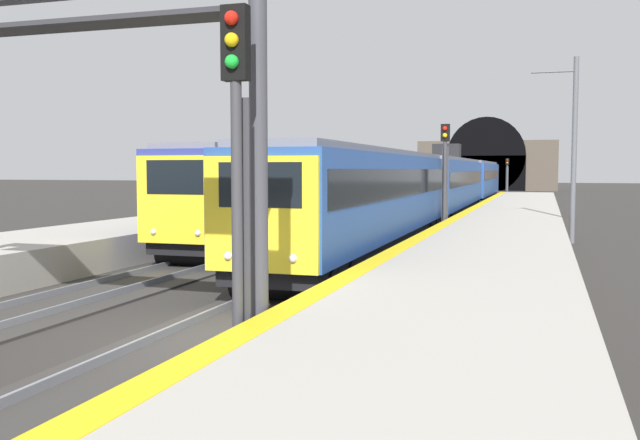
% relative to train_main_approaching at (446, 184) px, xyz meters
% --- Properties ---
extents(ground_plane, '(320.00, 320.00, 0.00)m').
position_rel_train_main_approaching_xyz_m(ground_plane, '(-33.21, 0.00, -2.22)').
color(ground_plane, '#302D2B').
extents(platform_right, '(112.00, 4.72, 1.05)m').
position_rel_train_main_approaching_xyz_m(platform_right, '(-33.21, -4.40, -1.69)').
color(platform_right, '#ADA89E').
rests_on(platform_right, ground_plane).
extents(platform_right_edge_strip, '(112.00, 0.50, 0.01)m').
position_rel_train_main_approaching_xyz_m(platform_right_edge_strip, '(-33.21, -2.28, -1.16)').
color(platform_right_edge_strip, yellow).
rests_on(platform_right_edge_strip, platform_right).
extents(track_main_line, '(160.00, 2.70, 0.21)m').
position_rel_train_main_approaching_xyz_m(track_main_line, '(-33.21, 0.00, -2.18)').
color(track_main_line, '#383533').
rests_on(track_main_line, ground_plane).
extents(train_main_approaching, '(61.81, 2.96, 4.78)m').
position_rel_train_main_approaching_xyz_m(train_main_approaching, '(0.00, 0.00, 0.00)').
color(train_main_approaching, '#264C99').
rests_on(train_main_approaching, ground_plane).
extents(train_adjacent_platform, '(55.67, 2.90, 4.02)m').
position_rel_train_main_approaching_xyz_m(train_adjacent_platform, '(2.28, 4.82, 0.05)').
color(train_adjacent_platform, navy).
rests_on(train_adjacent_platform, ground_plane).
extents(railway_signal_near, '(0.39, 0.38, 5.49)m').
position_rel_train_main_approaching_xyz_m(railway_signal_near, '(-35.62, -1.82, 1.09)').
color(railway_signal_near, '#38383D').
rests_on(railway_signal_near, ground_plane).
extents(railway_signal_mid, '(0.39, 0.38, 5.15)m').
position_rel_train_main_approaching_xyz_m(railway_signal_mid, '(-13.85, -1.82, 0.80)').
color(railway_signal_mid, '#38383D').
rests_on(railway_signal_mid, ground_plane).
extents(railway_signal_far, '(0.39, 0.38, 4.40)m').
position_rel_train_main_approaching_xyz_m(railway_signal_far, '(38.62, -1.82, 0.40)').
color(railway_signal_far, '#4C4C54').
rests_on(railway_signal_far, ground_plane).
extents(overhead_signal_gantry, '(0.70, 8.77, 6.36)m').
position_rel_train_main_approaching_xyz_m(overhead_signal_gantry, '(-34.87, 2.41, 2.65)').
color(overhead_signal_gantry, '#3F3F47').
rests_on(overhead_signal_gantry, ground_plane).
extents(tunnel_portal, '(3.00, 20.33, 11.39)m').
position_rel_train_main_approaching_xyz_m(tunnel_portal, '(62.82, 2.41, 1.50)').
color(tunnel_portal, '#51473D').
rests_on(tunnel_portal, ground_plane).
extents(catenary_mast_near, '(0.22, 1.94, 7.93)m').
position_rel_train_main_approaching_xyz_m(catenary_mast_near, '(-12.91, -7.13, 1.85)').
color(catenary_mast_near, '#595B60').
rests_on(catenary_mast_near, ground_plane).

